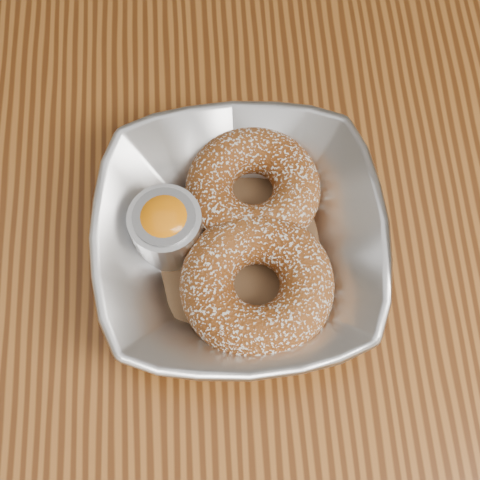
{
  "coord_description": "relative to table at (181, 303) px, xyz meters",
  "views": [
    {
      "loc": [
        0.04,
        -0.17,
        1.24
      ],
      "look_at": [
        0.05,
        0.01,
        0.78
      ],
      "focal_mm": 50.0,
      "sensor_mm": 36.0,
      "label": 1
    }
  ],
  "objects": [
    {
      "name": "ground_plane",
      "position": [
        0.0,
        0.0,
        -0.65
      ],
      "size": [
        4.0,
        4.0,
        0.0
      ],
      "primitive_type": "plane",
      "color": "#565659",
      "rests_on": "ground"
    },
    {
      "name": "table",
      "position": [
        0.0,
        0.0,
        0.0
      ],
      "size": [
        1.2,
        0.8,
        0.75
      ],
      "color": "brown",
      "rests_on": "ground_plane"
    },
    {
      "name": "serving_bowl",
      "position": [
        0.05,
        0.01,
        0.13
      ],
      "size": [
        0.22,
        0.22,
        0.05
      ],
      "primitive_type": "imported",
      "color": "silver",
      "rests_on": "table"
    },
    {
      "name": "parchment",
      "position": [
        0.05,
        0.01,
        0.11
      ],
      "size": [
        0.2,
        0.2,
        0.0
      ],
      "primitive_type": "cube",
      "rotation": [
        0.0,
        0.0,
        1.03
      ],
      "color": "brown",
      "rests_on": "table"
    },
    {
      "name": "donut_back",
      "position": [
        0.07,
        0.05,
        0.13
      ],
      "size": [
        0.13,
        0.13,
        0.04
      ],
      "primitive_type": "torus",
      "rotation": [
        0.0,
        0.0,
        0.26
      ],
      "color": "brown",
      "rests_on": "parchment"
    },
    {
      "name": "donut_front",
      "position": [
        0.06,
        -0.03,
        0.13
      ],
      "size": [
        0.15,
        0.15,
        0.04
      ],
      "primitive_type": "torus",
      "rotation": [
        0.0,
        0.0,
        0.54
      ],
      "color": "brown",
      "rests_on": "parchment"
    },
    {
      "name": "ramekin",
      "position": [
        0.0,
        0.02,
        0.13
      ],
      "size": [
        0.05,
        0.05,
        0.05
      ],
      "color": "silver",
      "rests_on": "table"
    }
  ]
}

